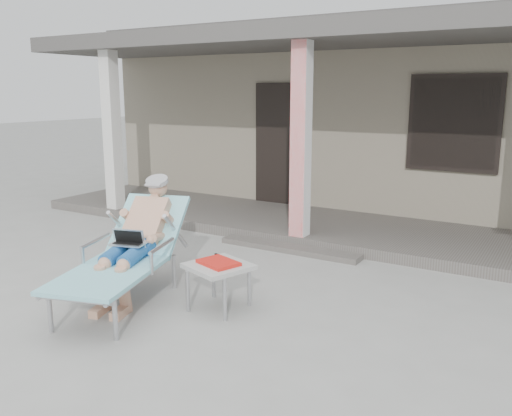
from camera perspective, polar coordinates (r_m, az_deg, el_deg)
The scene contains 7 objects.
ground at distance 5.86m, azimuth -4.95°, elevation -8.99°, with size 60.00×60.00×0.00m, color #9E9E99.
house at distance 11.38m, azimuth 14.61°, elevation 9.58°, with size 10.40×5.40×3.30m.
porch_deck at distance 8.34m, azimuth 7.16°, elevation -2.04°, with size 10.00×2.00×0.15m, color #605B56.
porch_overhang at distance 8.06m, azimuth 7.53°, elevation 16.92°, with size 10.00×2.30×2.85m.
porch_step at distance 7.34m, azimuth 3.52°, elevation -4.23°, with size 2.00×0.30×0.07m, color #605B56.
lounger at distance 5.67m, azimuth -13.13°, elevation -1.65°, with size 1.25×2.04×1.28m.
side_table at distance 5.35m, azimuth -3.95°, elevation -6.37°, with size 0.69×0.69×0.49m.
Camera 1 is at (3.22, -4.42, 2.12)m, focal length 38.00 mm.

